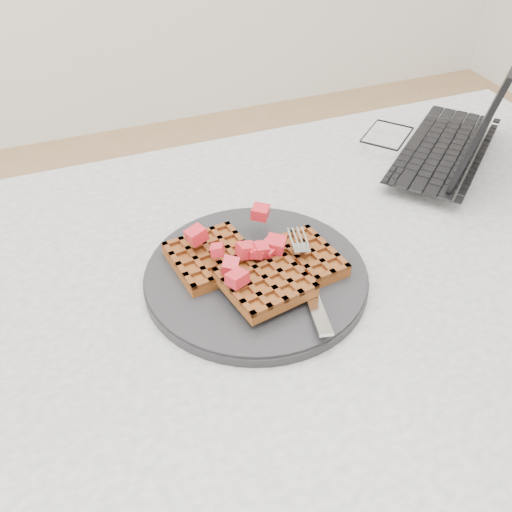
# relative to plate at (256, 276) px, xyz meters

# --- Properties ---
(table) EXTENTS (1.20, 0.80, 0.75)m
(table) POSITION_rel_plate_xyz_m (0.05, -0.04, -0.12)
(table) COLOR beige
(table) RESTS_ON ground
(plate) EXTENTS (0.28, 0.28, 0.02)m
(plate) POSITION_rel_plate_xyz_m (0.00, 0.00, 0.00)
(plate) COLOR black
(plate) RESTS_ON table
(waffles) EXTENTS (0.20, 0.18, 0.03)m
(waffles) POSITION_rel_plate_xyz_m (0.00, -0.00, 0.02)
(waffles) COLOR brown
(waffles) RESTS_ON plate
(strawberry_pile) EXTENTS (0.15, 0.15, 0.02)m
(strawberry_pile) POSITION_rel_plate_xyz_m (0.00, 0.00, 0.05)
(strawberry_pile) COLOR #A8000E
(strawberry_pile) RESTS_ON waffles
(fork) EXTENTS (0.06, 0.18, 0.02)m
(fork) POSITION_rel_plate_xyz_m (0.05, -0.04, 0.02)
(fork) COLOR silver
(fork) RESTS_ON plate
(laptop) EXTENTS (0.36, 0.35, 0.20)m
(laptop) POSITION_rel_plate_xyz_m (0.38, 0.18, 0.03)
(laptop) COLOR black
(laptop) RESTS_ON table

